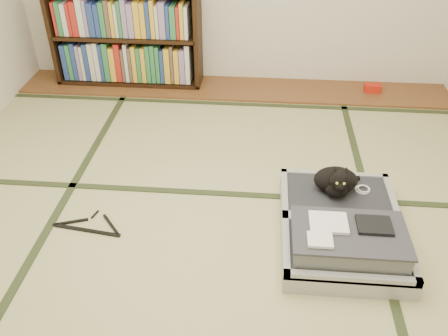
{
  "coord_description": "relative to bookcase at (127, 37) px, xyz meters",
  "views": [
    {
      "loc": [
        0.26,
        -2.09,
        1.98
      ],
      "look_at": [
        0.05,
        0.35,
        0.25
      ],
      "focal_mm": 38.0,
      "sensor_mm": 36.0,
      "label": 1
    }
  ],
  "objects": [
    {
      "name": "floor",
      "position": [
        1.0,
        -2.07,
        -0.45
      ],
      "size": [
        4.5,
        4.5,
        0.0
      ],
      "primitive_type": "plane",
      "color": "tan",
      "rests_on": "ground"
    },
    {
      "name": "wood_strip",
      "position": [
        1.0,
        -0.07,
        -0.44
      ],
      "size": [
        4.0,
        0.5,
        0.02
      ],
      "primitive_type": "cube",
      "color": "brown",
      "rests_on": "ground"
    },
    {
      "name": "red_item",
      "position": [
        2.29,
        -0.04,
        -0.4
      ],
      "size": [
        0.15,
        0.09,
        0.07
      ],
      "primitive_type": "cube",
      "rotation": [
        0.0,
        0.0,
        -0.03
      ],
      "color": "red",
      "rests_on": "wood_strip"
    },
    {
      "name": "tatami_borders",
      "position": [
        1.0,
        -1.58,
        -0.45
      ],
      "size": [
        4.0,
        4.5,
        0.01
      ],
      "color": "#2D381E",
      "rests_on": "ground"
    },
    {
      "name": "bookcase",
      "position": [
        0.0,
        0.0,
        0.0
      ],
      "size": [
        1.36,
        0.31,
        0.92
      ],
      "color": "black",
      "rests_on": "wood_strip"
    },
    {
      "name": "suitcase",
      "position": [
        1.77,
        -2.06,
        -0.35
      ],
      "size": [
        0.7,
        0.93,
        0.28
      ],
      "color": "#A7A6AB",
      "rests_on": "floor"
    },
    {
      "name": "cat",
      "position": [
        1.75,
        -1.77,
        -0.22
      ],
      "size": [
        0.31,
        0.31,
        0.25
      ],
      "color": "black",
      "rests_on": "suitcase"
    },
    {
      "name": "cable_coil",
      "position": [
        1.93,
        -1.73,
        -0.31
      ],
      "size": [
        0.1,
        0.1,
        0.02
      ],
      "color": "white",
      "rests_on": "suitcase"
    },
    {
      "name": "hanger",
      "position": [
        0.25,
        -2.07,
        -0.44
      ],
      "size": [
        0.44,
        0.23,
        0.01
      ],
      "color": "black",
      "rests_on": "floor"
    }
  ]
}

